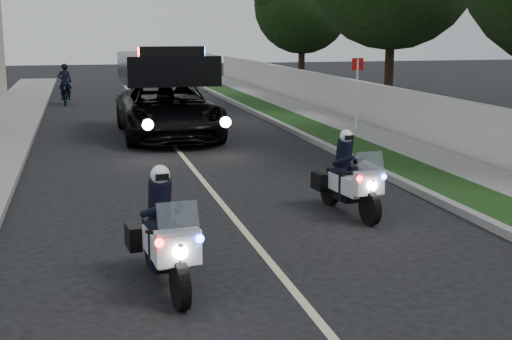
{
  "coord_description": "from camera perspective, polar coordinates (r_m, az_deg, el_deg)",
  "views": [
    {
      "loc": [
        -2.57,
        -6.97,
        3.35
      ],
      "look_at": [
        0.25,
        4.21,
        1.0
      ],
      "focal_mm": 49.03,
      "sensor_mm": 36.0,
      "label": 1
    }
  ],
  "objects": [
    {
      "name": "grass_verge",
      "position": [
        18.79,
        9.19,
        1.35
      ],
      "size": [
        1.2,
        60.0,
        0.16
      ],
      "primitive_type": "cube",
      "color": "#193814",
      "rests_on": "ground"
    },
    {
      "name": "tree_right_e",
      "position": [
        39.67,
        3.71,
        6.66
      ],
      "size": [
        5.96,
        5.96,
        8.87
      ],
      "primitive_type": null,
      "rotation": [
        0.0,
        0.0,
        0.13
      ],
      "color": "#183510",
      "rests_on": "ground"
    },
    {
      "name": "police_moto_left",
      "position": [
        9.43,
        -7.4,
        -9.41
      ],
      "size": [
        0.87,
        1.96,
        1.62
      ],
      "primitive_type": null,
      "rotation": [
        0.0,
        0.0,
        0.11
      ],
      "color": "silver",
      "rests_on": "ground"
    },
    {
      "name": "tree_right_d",
      "position": [
        29.11,
        10.68,
        4.72
      ],
      "size": [
        7.07,
        7.07,
        11.44
      ],
      "primitive_type": null,
      "rotation": [
        0.0,
        0.0,
        0.03
      ],
      "color": "#1E3C14",
      "rests_on": "ground"
    },
    {
      "name": "police_moto_right",
      "position": [
        12.95,
        7.49,
        -3.57
      ],
      "size": [
        0.87,
        1.89,
        1.55
      ],
      "primitive_type": null,
      "rotation": [
        0.0,
        0.0,
        0.13
      ],
      "color": "silver",
      "rests_on": "ground"
    },
    {
      "name": "police_suv",
      "position": [
        22.05,
        -7.14,
        2.7
      ],
      "size": [
        2.91,
        6.24,
        3.03
      ],
      "primitive_type": "imported",
      "rotation": [
        0.0,
        0.0,
        0.0
      ],
      "color": "black",
      "rests_on": "ground"
    },
    {
      "name": "sign_post",
      "position": [
        22.78,
        8.13,
        2.96
      ],
      "size": [
        0.41,
        0.41,
        2.49
      ],
      "primitive_type": null,
      "rotation": [
        0.0,
        0.0,
        -0.06
      ],
      "color": "red",
      "rests_on": "ground"
    },
    {
      "name": "ground",
      "position": [
        8.15,
        5.68,
        -12.82
      ],
      "size": [
        120.0,
        120.0,
        0.0
      ],
      "primitive_type": "plane",
      "color": "black",
      "rests_on": "ground"
    },
    {
      "name": "property_wall",
      "position": [
        19.71,
        15.42,
        3.53
      ],
      "size": [
        0.22,
        60.0,
        1.5
      ],
      "primitive_type": "cube",
      "color": "beige",
      "rests_on": "ground"
    },
    {
      "name": "curb_right",
      "position": [
        18.53,
        7.2,
        1.25
      ],
      "size": [
        0.2,
        60.0,
        0.15
      ],
      "primitive_type": "cube",
      "color": "gray",
      "rests_on": "ground"
    },
    {
      "name": "lane_marking",
      "position": [
        17.49,
        -5.43,
        0.44
      ],
      "size": [
        0.12,
        50.0,
        0.01
      ],
      "primitive_type": "cube",
      "color": "#BFB78C",
      "rests_on": "ground"
    },
    {
      "name": "sidewalk_right",
      "position": [
        19.34,
        12.73,
        1.5
      ],
      "size": [
        1.4,
        60.0,
        0.16
      ],
      "primitive_type": "cube",
      "color": "gray",
      "rests_on": "ground"
    },
    {
      "name": "curb_left",
      "position": [
        17.35,
        -18.93,
        0.01
      ],
      "size": [
        0.2,
        60.0,
        0.15
      ],
      "primitive_type": "cube",
      "color": "gray",
      "rests_on": "ground"
    },
    {
      "name": "bicycle",
      "position": [
        32.27,
        -15.23,
        5.17
      ],
      "size": [
        0.67,
        1.88,
        0.98
      ],
      "primitive_type": "imported",
      "rotation": [
        0.0,
        0.0,
        -0.01
      ],
      "color": "black",
      "rests_on": "ground"
    },
    {
      "name": "cyclist",
      "position": [
        32.27,
        -15.23,
        5.17
      ],
      "size": [
        0.6,
        0.41,
        1.61
      ],
      "primitive_type": "imported",
      "rotation": [
        0.0,
        0.0,
        3.19
      ],
      "color": "black",
      "rests_on": "ground"
    }
  ]
}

